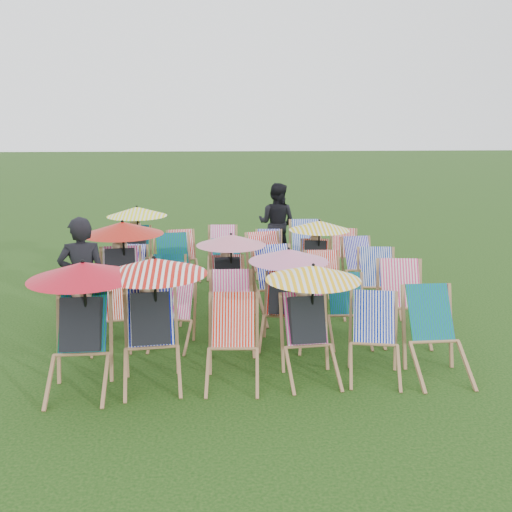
{
  "coord_description": "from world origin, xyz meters",
  "views": [
    {
      "loc": [
        -0.53,
        -8.24,
        2.89
      ],
      "look_at": [
        0.06,
        0.18,
        0.9
      ],
      "focal_mm": 40.0,
      "sensor_mm": 36.0,
      "label": 1
    }
  ],
  "objects": [
    {
      "name": "deckchair_12",
      "position": [
        -1.97,
        0.14,
        0.76
      ],
      "size": [
        1.21,
        1.3,
        1.44
      ],
      "rotation": [
        0.0,
        0.0,
        0.11
      ],
      "color": "#986B47",
      "rests_on": "ground"
    },
    {
      "name": "deckchair_7",
      "position": [
        -1.13,
        -1.06,
        0.41
      ],
      "size": [
        0.68,
        0.84,
        0.82
      ],
      "rotation": [
        0.0,
        0.0,
        -0.2
      ],
      "color": "#986B47",
      "rests_on": "ground"
    },
    {
      "name": "deckchair_17",
      "position": [
        1.96,
        0.08,
        0.47
      ],
      "size": [
        0.71,
        0.93,
        0.95
      ],
      "rotation": [
        0.0,
        0.0,
        -0.1
      ],
      "color": "#986B47",
      "rests_on": "ground"
    },
    {
      "name": "deckchair_5",
      "position": [
        1.99,
        -2.23,
        0.49
      ],
      "size": [
        0.67,
        0.93,
        0.99
      ],
      "rotation": [
        0.0,
        0.0,
        0.02
      ],
      "color": "#986B47",
      "rests_on": "ground"
    },
    {
      "name": "deckchair_4",
      "position": [
        1.27,
        -2.18,
        0.46
      ],
      "size": [
        0.76,
        0.94,
        0.92
      ],
      "rotation": [
        0.0,
        0.0,
        -0.19
      ],
      "color": "#986B47",
      "rests_on": "ground"
    },
    {
      "name": "deckchair_9",
      "position": [
        0.35,
        -1.05,
        0.66
      ],
      "size": [
        1.06,
        1.13,
        1.26
      ],
      "rotation": [
        0.0,
        0.0,
        -0.21
      ],
      "color": "#986B47",
      "rests_on": "ground"
    },
    {
      "name": "deckchair_11",
      "position": [
        1.98,
        -1.03,
        0.51
      ],
      "size": [
        0.78,
        1.0,
        1.01
      ],
      "rotation": [
        0.0,
        0.0,
        -0.12
      ],
      "color": "#986B47",
      "rests_on": "ground"
    },
    {
      "name": "deckchair_20",
      "position": [
        -0.32,
        1.15,
        0.46
      ],
      "size": [
        0.75,
        0.93,
        0.91
      ],
      "rotation": [
        0.0,
        0.0,
        0.19
      ],
      "color": "#986B47",
      "rests_on": "ground"
    },
    {
      "name": "person_rear",
      "position": [
        0.71,
        3.35,
        0.84
      ],
      "size": [
        1.01,
        0.92,
        1.68
      ],
      "primitive_type": "imported",
      "rotation": [
        0.0,
        0.0,
        2.7
      ],
      "color": "black",
      "rests_on": "ground"
    },
    {
      "name": "deckchair_25",
      "position": [
        -1.17,
        2.26,
        0.43
      ],
      "size": [
        0.7,
        0.88,
        0.87
      ],
      "rotation": [
        0.0,
        0.0,
        0.17
      ],
      "color": "#986B47",
      "rests_on": "ground"
    },
    {
      "name": "deckchair_24",
      "position": [
        -2.07,
        2.41,
        0.7
      ],
      "size": [
        1.12,
        1.17,
        1.33
      ],
      "rotation": [
        0.0,
        0.0,
        0.01
      ],
      "color": "#986B47",
      "rests_on": "ground"
    },
    {
      "name": "deckchair_1",
      "position": [
        -1.27,
        -2.12,
        0.75
      ],
      "size": [
        1.19,
        1.27,
        1.41
      ],
      "rotation": [
        0.0,
        0.0,
        0.1
      ],
      "color": "#986B47",
      "rests_on": "ground"
    },
    {
      "name": "deckchair_14",
      "position": [
        -0.36,
        0.05,
        0.66
      ],
      "size": [
        1.05,
        1.1,
        1.25
      ],
      "rotation": [
        0.0,
        0.0,
        0.04
      ],
      "color": "#986B47",
      "rests_on": "ground"
    },
    {
      "name": "person_left",
      "position": [
        -2.3,
        -0.87,
        0.85
      ],
      "size": [
        0.67,
        0.49,
        1.71
      ],
      "primitive_type": "imported",
      "rotation": [
        0.0,
        0.0,
        3.27
      ],
      "color": "black",
      "rests_on": "ground"
    },
    {
      "name": "deckchair_21",
      "position": [
        0.35,
        1.14,
        0.5
      ],
      "size": [
        0.84,
        1.04,
        1.01
      ],
      "rotation": [
        0.0,
        0.0,
        0.21
      ],
      "color": "#986B47",
      "rests_on": "ground"
    },
    {
      "name": "deckchair_2",
      "position": [
        -0.37,
        -2.23,
        0.47
      ],
      "size": [
        0.68,
        0.91,
        0.94
      ],
      "rotation": [
        0.0,
        0.0,
        -0.07
      ],
      "color": "#986B47",
      "rests_on": "ground"
    },
    {
      "name": "deckchair_13",
      "position": [
        -1.31,
        0.02,
        0.45
      ],
      "size": [
        0.65,
        0.86,
        0.9
      ],
      "rotation": [
        0.0,
        0.0,
        -0.07
      ],
      "color": "#986B47",
      "rests_on": "ground"
    },
    {
      "name": "deckchair_3",
      "position": [
        0.53,
        -2.12,
        0.69
      ],
      "size": [
        1.1,
        1.16,
        1.3
      ],
      "rotation": [
        0.0,
        0.0,
        0.08
      ],
      "color": "#986B47",
      "rests_on": "ground"
    },
    {
      "name": "deckchair_18",
      "position": [
        -2.01,
        1.17,
        0.41
      ],
      "size": [
        0.61,
        0.8,
        0.83
      ],
      "rotation": [
        0.0,
        0.0,
        -0.09
      ],
      "color": "#986B47",
      "rests_on": "ground"
    },
    {
      "name": "deckchair_16",
      "position": [
        1.1,
        0.08,
        0.45
      ],
      "size": [
        0.64,
        0.87,
        0.91
      ],
      "rotation": [
        0.0,
        0.0,
        -0.05
      ],
      "color": "#986B47",
      "rests_on": "ground"
    },
    {
      "name": "deckchair_0",
      "position": [
        -2.03,
        -2.26,
        0.75
      ],
      "size": [
        1.19,
        1.24,
        1.42
      ],
      "rotation": [
        0.0,
        0.0,
        0.02
      ],
      "color": "#986B47",
      "rests_on": "ground"
    },
    {
      "name": "deckchair_23",
      "position": [
        2.0,
        1.27,
        0.45
      ],
      "size": [
        0.67,
        0.87,
        0.89
      ],
      "rotation": [
        0.0,
        0.0,
        0.11
      ],
      "color": "#986B47",
      "rests_on": "ground"
    },
    {
      "name": "deckchair_26",
      "position": [
        -0.43,
        2.4,
        0.46
      ],
      "size": [
        0.64,
        0.87,
        0.92
      ],
      "rotation": [
        0.0,
        0.0,
        -0.03
      ],
      "color": "#986B47",
      "rests_on": "ground"
    },
    {
      "name": "deckchair_10",
      "position": [
        1.21,
        -1.09,
        0.43
      ],
      "size": [
        0.58,
        0.8,
        0.86
      ],
      "rotation": [
        0.0,
        0.0,
        -0.02
      ],
      "color": "#986B47",
      "rests_on": "ground"
    },
    {
      "name": "deckchair_15",
      "position": [
        0.39,
        -0.03,
        0.51
      ],
      "size": [
        0.84,
        1.05,
        1.03
      ],
      "rotation": [
        0.0,
        0.0,
        0.18
      ],
      "color": "#986B47",
      "rests_on": "ground"
    },
    {
      "name": "deckchair_8",
      "position": [
        -0.36,
        -1.17,
        0.47
      ],
      "size": [
        0.63,
        0.88,
        0.94
      ],
      "rotation": [
        0.0,
        0.0,
        -0.01
      ],
      "color": "#986B47",
      "rests_on": "ground"
    },
    {
      "name": "deckchair_22",
      "position": [
        1.17,
        1.21,
        0.65
      ],
      "size": [
        1.05,
        1.12,
        1.24
      ],
      "rotation": [
        0.0,
        0.0,
        -0.2
      ],
      "color": "#986B47",
      "rests_on": "ground"
    },
    {
      "name": "deckchair_19",
      "position": [
        -1.26,
        1.12,
        0.51
      ],
      "size": [
        0.8,
        1.02,
        1.01
      ],
      "rotation": [
        0.0,
        0.0,
        0.15
      ],
      "color": "#986B47",
      "rests_on": "ground"
    },
    {
      "name": "deckchair_27",
      "position": [
        0.47,
        2.36,
        0.42
      ],
      "size": [
        0.59,
        0.8,
        0.84
      ],
      "rotation": [
        0.0,
        0.0,
        -0.05
      ],
      "color": "#986B47",
      "rests_on": "ground"
    },
    {
      "name": "deckchair_6",
      "position": [
        -1.95,
        -1.05,
        0.41
      ],
      "size": [
        0.67,
        0.84,
        0.82
      ],
      "rotation": [
        0.0,
        0.0,
        0.18
      ],
      "color": "#986B47",
      "rests_on": "ground"
    },
    {
      "name": "ground",
      "position": [
        0.0,
        0.0,
        0.0
      ],
      "size": [
        100.0,
        100.0,
        0.0
      ],
      "primitive_type": "plane",
      "color": "black",
      "rests_on": "ground"
    },
    {
      "name": "deckchair_28",
      "position": [
        1.19,
        2.36,
        0.51
      ],
      "size": [
        0.71,
        0.97,
        1.01
      ],
      "rotation": [
        0.0,
        0.0,
        -0.05
      ],
      "color": "#986B47",
      "rests_on": "ground"
    },
    {
      "name": "deckchair_29",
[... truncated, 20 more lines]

